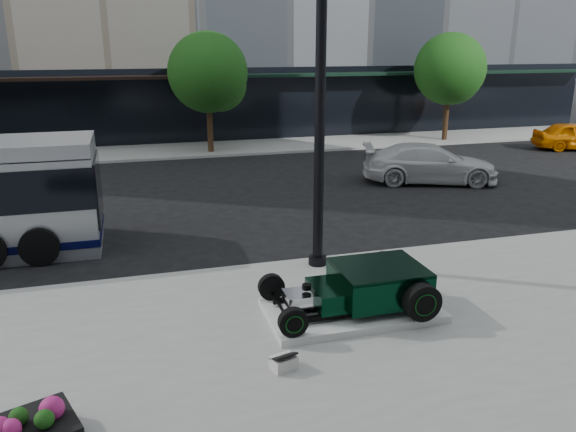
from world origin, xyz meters
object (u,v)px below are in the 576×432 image
object	(u,v)px
lamppost	(320,112)
yellow_taxi	(576,136)
hot_rod	(368,285)
white_sedan	(430,163)

from	to	relation	value
lamppost	yellow_taxi	bearing A→B (deg)	32.67
hot_rod	yellow_taxi	bearing A→B (deg)	38.57
white_sedan	yellow_taxi	world-z (taller)	white_sedan
lamppost	white_sedan	world-z (taller)	lamppost
white_sedan	yellow_taxi	distance (m)	11.57
hot_rod	lamppost	size ratio (longest dim) A/B	0.41
hot_rod	lamppost	xyz separation A→B (m)	(-0.15, 2.67, 3.08)
white_sedan	yellow_taxi	xyz separation A→B (m)	(10.76, 4.24, -0.05)
white_sedan	hot_rod	bearing A→B (deg)	163.71
hot_rod	yellow_taxi	size ratio (longest dim) A/B	0.78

